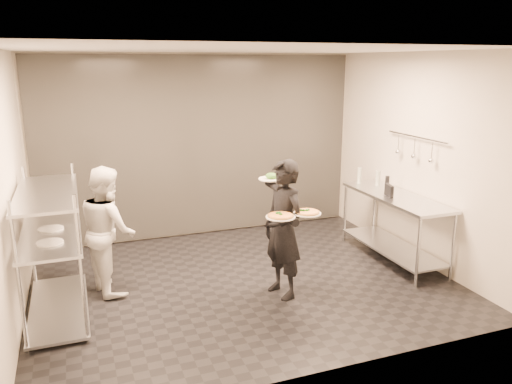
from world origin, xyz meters
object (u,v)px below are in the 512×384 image
object	(u,v)px
chef	(108,230)
bottle_dark	(387,183)
pass_rack	(52,246)
bottle_clear	(378,178)
bottle_green	(359,175)
pizza_plate_far	(307,212)
pos_monitor	(389,190)
waiter	(283,229)
salad_plate	(271,177)
prep_counter	(394,216)
pizza_plate_near	(281,216)

from	to	relation	value
chef	bottle_dark	bearing A→B (deg)	-104.14
pass_rack	bottle_clear	size ratio (longest dim) A/B	7.34
bottle_green	bottle_clear	world-z (taller)	bottle_green
pizza_plate_far	bottle_dark	size ratio (longest dim) A/B	1.55
chef	bottle_clear	size ratio (longest dim) A/B	6.94
pizza_plate_far	bottle_dark	distance (m)	2.01
pos_monitor	bottle_clear	distance (m)	0.60
chef	bottle_green	xyz separation A→B (m)	(3.65, 0.42, 0.28)
waiter	bottle_clear	distance (m)	2.20
bottle_dark	pass_rack	bearing A→B (deg)	-175.99
waiter	bottle_clear	world-z (taller)	waiter
chef	salad_plate	world-z (taller)	chef
pizza_plate_far	pos_monitor	size ratio (longest dim) A/B	1.39
prep_counter	bottle_dark	world-z (taller)	bottle_dark
waiter	pizza_plate_near	world-z (taller)	waiter
pizza_plate_far	pos_monitor	xyz separation A→B (m)	(1.56, 0.71, -0.06)
pass_rack	bottle_green	bearing A→B (deg)	10.70
bottle_clear	bottle_dark	distance (m)	0.26
pizza_plate_near	bottle_clear	distance (m)	2.44
waiter	pizza_plate_far	size ratio (longest dim) A/B	5.28
pizza_plate_far	waiter	bearing A→B (deg)	126.50
chef	pizza_plate_near	bearing A→B (deg)	-135.38
salad_plate	bottle_clear	xyz separation A→B (m)	(1.98, 0.76, -0.33)
pos_monitor	bottle_dark	distance (m)	0.36
pass_rack	salad_plate	world-z (taller)	pass_rack
prep_counter	waiter	bearing A→B (deg)	-165.73
bottle_dark	prep_counter	bearing A→B (deg)	-101.36
waiter	salad_plate	distance (m)	0.62
chef	salad_plate	bearing A→B (deg)	-120.40
prep_counter	chef	bearing A→B (deg)	174.23
pizza_plate_far	bottle_clear	bearing A→B (deg)	35.93
waiter	bottle_dark	xyz separation A→B (m)	(1.92, 0.78, 0.21)
waiter	bottle_green	size ratio (longest dim) A/B	7.10
prep_counter	chef	distance (m)	3.75
prep_counter	chef	size ratio (longest dim) A/B	1.19
pass_rack	pizza_plate_near	world-z (taller)	pass_rack
pos_monitor	bottle_green	world-z (taller)	bottle_green
pizza_plate_near	bottle_clear	bearing A→B (deg)	31.63
pizza_plate_far	bottle_clear	distance (m)	2.17
prep_counter	bottle_dark	size ratio (longest dim) A/B	9.10
bottle_dark	bottle_green	bearing A→B (deg)	106.24
pass_rack	prep_counter	distance (m)	4.33
waiter	pass_rack	bearing A→B (deg)	-115.42
salad_plate	bottle_green	distance (m)	2.10
pos_monitor	salad_plate	bearing A→B (deg)	-160.67
pass_rack	bottle_clear	world-z (taller)	pass_rack
pos_monitor	bottle_dark	xyz separation A→B (m)	(0.18, 0.31, 0.02)
pizza_plate_near	prep_counter	bearing A→B (deg)	19.78
pos_monitor	chef	bearing A→B (deg)	-172.84
prep_counter	pos_monitor	xyz separation A→B (m)	(-0.12, -0.00, 0.37)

